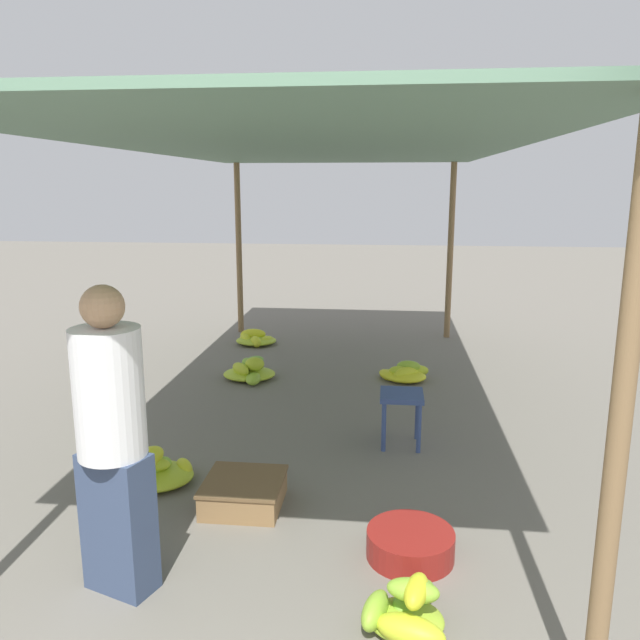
{
  "coord_description": "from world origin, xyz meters",
  "views": [
    {
      "loc": [
        0.62,
        -1.87,
        2.05
      ],
      "look_at": [
        0.0,
        3.76,
        0.82
      ],
      "focal_mm": 35.0,
      "sensor_mm": 36.0,
      "label": 1
    }
  ],
  "objects_px": {
    "banana_pile_left_1": "(154,471)",
    "banana_pile_right_1": "(404,374)",
    "banana_pile_right_0": "(406,612)",
    "basin_black": "(410,544)",
    "stool": "(401,403)",
    "banana_pile_left_0": "(250,371)",
    "banana_pile_left_2": "(255,339)",
    "crate_near": "(244,493)",
    "vendor_foreground": "(112,438)"
  },
  "relations": [
    {
      "from": "banana_pile_left_1",
      "to": "banana_pile_right_1",
      "type": "height_order",
      "value": "banana_pile_left_1"
    },
    {
      "from": "banana_pile_right_1",
      "to": "banana_pile_left_2",
      "type": "bearing_deg",
      "value": 145.03
    },
    {
      "from": "banana_pile_left_1",
      "to": "banana_pile_right_1",
      "type": "bearing_deg",
      "value": 55.03
    },
    {
      "from": "stool",
      "to": "banana_pile_left_1",
      "type": "xyz_separation_m",
      "value": [
        -1.73,
        -0.85,
        -0.26
      ]
    },
    {
      "from": "banana_pile_left_0",
      "to": "banana_pile_left_2",
      "type": "bearing_deg",
      "value": 99.88
    },
    {
      "from": "stool",
      "to": "banana_pile_left_2",
      "type": "bearing_deg",
      "value": 121.11
    },
    {
      "from": "stool",
      "to": "vendor_foreground",
      "type": "bearing_deg",
      "value": -126.46
    },
    {
      "from": "stool",
      "to": "banana_pile_left_2",
      "type": "xyz_separation_m",
      "value": [
        -1.84,
        3.05,
        -0.28
      ]
    },
    {
      "from": "banana_pile_left_1",
      "to": "banana_pile_left_2",
      "type": "bearing_deg",
      "value": 91.58
    },
    {
      "from": "basin_black",
      "to": "banana_pile_left_1",
      "type": "distance_m",
      "value": 1.9
    },
    {
      "from": "banana_pile_left_2",
      "to": "banana_pile_right_1",
      "type": "xyz_separation_m",
      "value": [
        1.9,
        -1.33,
        0.0
      ]
    },
    {
      "from": "basin_black",
      "to": "banana_pile_left_0",
      "type": "bearing_deg",
      "value": 117.26
    },
    {
      "from": "banana_pile_left_0",
      "to": "banana_pile_right_1",
      "type": "xyz_separation_m",
      "value": [
        1.65,
        0.15,
        -0.02
      ]
    },
    {
      "from": "stool",
      "to": "crate_near",
      "type": "relative_size",
      "value": 0.86
    },
    {
      "from": "banana_pile_left_0",
      "to": "crate_near",
      "type": "xyz_separation_m",
      "value": [
        0.55,
        -2.67,
        0.01
      ]
    },
    {
      "from": "basin_black",
      "to": "banana_pile_left_0",
      "type": "xyz_separation_m",
      "value": [
        -1.61,
        3.13,
        0.01
      ]
    },
    {
      "from": "stool",
      "to": "banana_pile_right_1",
      "type": "distance_m",
      "value": 1.74
    },
    {
      "from": "vendor_foreground",
      "to": "banana_pile_left_0",
      "type": "height_order",
      "value": "vendor_foreground"
    },
    {
      "from": "vendor_foreground",
      "to": "banana_pile_left_2",
      "type": "bearing_deg",
      "value": 94.25
    },
    {
      "from": "stool",
      "to": "crate_near",
      "type": "xyz_separation_m",
      "value": [
        -1.03,
        -1.1,
        -0.26
      ]
    },
    {
      "from": "banana_pile_right_1",
      "to": "basin_black",
      "type": "bearing_deg",
      "value": -90.58
    },
    {
      "from": "banana_pile_left_2",
      "to": "banana_pile_right_1",
      "type": "height_order",
      "value": "banana_pile_right_1"
    },
    {
      "from": "banana_pile_left_0",
      "to": "banana_pile_left_1",
      "type": "distance_m",
      "value": 2.42
    },
    {
      "from": "basin_black",
      "to": "banana_pile_right_1",
      "type": "bearing_deg",
      "value": 89.42
    },
    {
      "from": "vendor_foreground",
      "to": "banana_pile_right_1",
      "type": "relative_size",
      "value": 2.72
    },
    {
      "from": "banana_pile_right_1",
      "to": "crate_near",
      "type": "distance_m",
      "value": 3.02
    },
    {
      "from": "stool",
      "to": "banana_pile_left_2",
      "type": "height_order",
      "value": "stool"
    },
    {
      "from": "banana_pile_right_1",
      "to": "banana_pile_left_1",
      "type": "bearing_deg",
      "value": -124.97
    },
    {
      "from": "stool",
      "to": "banana_pile_right_0",
      "type": "distance_m",
      "value": 2.18
    },
    {
      "from": "vendor_foreground",
      "to": "banana_pile_right_0",
      "type": "xyz_separation_m",
      "value": [
        1.46,
        -0.18,
        -0.72
      ]
    },
    {
      "from": "banana_pile_right_0",
      "to": "banana_pile_left_1",
      "type": "bearing_deg",
      "value": 142.59
    },
    {
      "from": "vendor_foreground",
      "to": "banana_pile_left_0",
      "type": "relative_size",
      "value": 2.71
    },
    {
      "from": "banana_pile_left_1",
      "to": "banana_pile_right_1",
      "type": "distance_m",
      "value": 3.13
    },
    {
      "from": "banana_pile_left_0",
      "to": "banana_pile_left_2",
      "type": "xyz_separation_m",
      "value": [
        -0.26,
        1.48,
        -0.02
      ]
    },
    {
      "from": "vendor_foreground",
      "to": "stool",
      "type": "bearing_deg",
      "value": 53.54
    },
    {
      "from": "basin_black",
      "to": "crate_near",
      "type": "xyz_separation_m",
      "value": [
        -1.06,
        0.46,
        0.01
      ]
    },
    {
      "from": "banana_pile_right_1",
      "to": "stool",
      "type": "bearing_deg",
      "value": -92.05
    },
    {
      "from": "banana_pile_left_0",
      "to": "crate_near",
      "type": "relative_size",
      "value": 1.16
    },
    {
      "from": "basin_black",
      "to": "banana_pile_right_0",
      "type": "distance_m",
      "value": 0.61
    },
    {
      "from": "banana_pile_left_1",
      "to": "crate_near",
      "type": "height_order",
      "value": "banana_pile_left_1"
    },
    {
      "from": "vendor_foreground",
      "to": "banana_pile_right_1",
      "type": "distance_m",
      "value": 4.08
    },
    {
      "from": "banana_pile_left_0",
      "to": "banana_pile_right_1",
      "type": "distance_m",
      "value": 1.65
    },
    {
      "from": "vendor_foreground",
      "to": "stool",
      "type": "relative_size",
      "value": 3.64
    },
    {
      "from": "banana_pile_right_0",
      "to": "banana_pile_right_1",
      "type": "xyz_separation_m",
      "value": [
        0.07,
        3.89,
        -0.04
      ]
    },
    {
      "from": "banana_pile_right_1",
      "to": "banana_pile_right_0",
      "type": "bearing_deg",
      "value": -91.09
    },
    {
      "from": "stool",
      "to": "banana_pile_right_0",
      "type": "bearing_deg",
      "value": -90.33
    },
    {
      "from": "banana_pile_right_0",
      "to": "banana_pile_right_1",
      "type": "bearing_deg",
      "value": 88.91
    },
    {
      "from": "stool",
      "to": "banana_pile_left_0",
      "type": "relative_size",
      "value": 0.75
    },
    {
      "from": "banana_pile_left_2",
      "to": "vendor_foreground",
      "type": "bearing_deg",
      "value": -85.75
    },
    {
      "from": "banana_pile_left_1",
      "to": "crate_near",
      "type": "distance_m",
      "value": 0.75
    }
  ]
}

